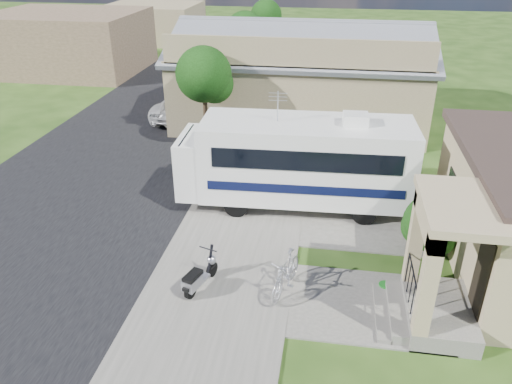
# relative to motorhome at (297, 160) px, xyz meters

# --- Properties ---
(ground) EXTENTS (120.00, 120.00, 0.00)m
(ground) POSITION_rel_motorhome_xyz_m (-0.66, -4.25, -1.75)
(ground) COLOR #1E3B0F
(street_slab) EXTENTS (9.00, 80.00, 0.02)m
(street_slab) POSITION_rel_motorhome_xyz_m (-8.16, 5.75, -1.74)
(street_slab) COLOR black
(street_slab) RESTS_ON ground
(sidewalk_slab) EXTENTS (4.00, 80.00, 0.06)m
(sidewalk_slab) POSITION_rel_motorhome_xyz_m (-1.66, 5.75, -1.72)
(sidewalk_slab) COLOR #5D5B54
(sidewalk_slab) RESTS_ON ground
(driveway_slab) EXTENTS (7.00, 6.00, 0.05)m
(driveway_slab) POSITION_rel_motorhome_xyz_m (0.84, 0.25, -1.73)
(driveway_slab) COLOR #5D5B54
(driveway_slab) RESTS_ON ground
(walk_slab) EXTENTS (4.00, 3.00, 0.05)m
(walk_slab) POSITION_rel_motorhome_xyz_m (2.34, -5.25, -1.73)
(walk_slab) COLOR #5D5B54
(walk_slab) RESTS_ON ground
(warehouse) EXTENTS (12.50, 8.40, 5.04)m
(warehouse) POSITION_rel_motorhome_xyz_m (-0.66, 9.71, 0.24)
(warehouse) COLOR #887655
(warehouse) RESTS_ON ground
(distant_bldg_far) EXTENTS (10.00, 8.00, 4.00)m
(distant_bldg_far) POSITION_rel_motorhome_xyz_m (-17.66, 17.75, 0.25)
(distant_bldg_far) COLOR brown
(distant_bldg_far) RESTS_ON ground
(distant_bldg_near) EXTENTS (8.00, 7.00, 3.20)m
(distant_bldg_near) POSITION_rel_motorhome_xyz_m (-15.66, 29.75, -0.15)
(distant_bldg_near) COLOR #887655
(distant_bldg_near) RESTS_ON ground
(street_tree_a) EXTENTS (2.44, 2.40, 4.58)m
(street_tree_a) POSITION_rel_motorhome_xyz_m (-4.36, 4.80, 1.50)
(street_tree_a) COLOR black
(street_tree_a) RESTS_ON ground
(street_tree_b) EXTENTS (2.44, 2.40, 4.73)m
(street_tree_b) POSITION_rel_motorhome_xyz_m (-4.36, 14.80, 1.64)
(street_tree_b) COLOR black
(street_tree_b) RESTS_ON ground
(street_tree_c) EXTENTS (2.44, 2.40, 4.42)m
(street_tree_c) POSITION_rel_motorhome_xyz_m (-4.36, 23.80, 1.35)
(street_tree_c) COLOR black
(street_tree_c) RESTS_ON ground
(motorhome) EXTENTS (8.06, 2.86, 4.09)m
(motorhome) POSITION_rel_motorhome_xyz_m (0.00, 0.00, 0.00)
(motorhome) COLOR white
(motorhome) RESTS_ON ground
(shrub) EXTENTS (1.88, 1.79, 2.31)m
(shrub) POSITION_rel_motorhome_xyz_m (4.26, -2.49, -0.57)
(shrub) COLOR black
(shrub) RESTS_ON ground
(scooter) EXTENTS (0.76, 1.51, 1.02)m
(scooter) POSITION_rel_motorhome_xyz_m (-2.15, -5.30, -1.29)
(scooter) COLOR black
(scooter) RESTS_ON ground
(bicycle) EXTENTS (1.03, 1.96, 1.13)m
(bicycle) POSITION_rel_motorhome_xyz_m (0.16, -5.02, -1.19)
(bicycle) COLOR #B3B2BA
(bicycle) RESTS_ON ground
(pickup_truck) EXTENTS (3.02, 5.55, 1.48)m
(pickup_truck) POSITION_rel_motorhome_xyz_m (-6.47, 8.89, -1.01)
(pickup_truck) COLOR silver
(pickup_truck) RESTS_ON ground
(van) EXTENTS (2.68, 5.67, 1.60)m
(van) POSITION_rel_motorhome_xyz_m (-6.91, 15.72, -0.95)
(van) COLOR silver
(van) RESTS_ON ground
(garden_hose) EXTENTS (0.36, 0.36, 0.16)m
(garden_hose) POSITION_rel_motorhome_xyz_m (2.83, -4.49, -1.67)
(garden_hose) COLOR #16711D
(garden_hose) RESTS_ON ground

